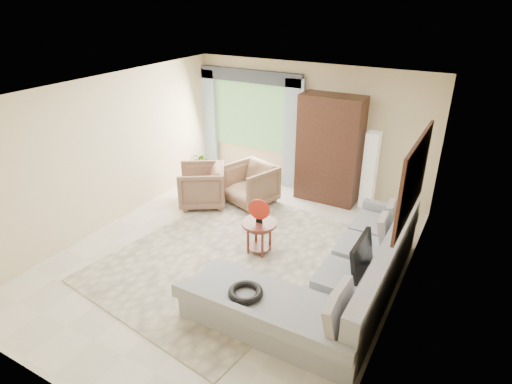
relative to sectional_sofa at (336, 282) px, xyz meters
The scene contains 17 objects.
ground 1.81m from the sectional_sofa, behind, with size 6.00×6.00×0.00m, color silver.
area_rug 1.88m from the sectional_sofa, behind, with size 3.00×4.00×0.02m, color beige.
sectional_sofa is the anchor object (origin of this frame).
tv_screen 0.53m from the sectional_sofa, 25.32° to the left, with size 0.06×0.74×0.48m, color black.
garden_hose 1.35m from the sectional_sofa, 126.29° to the right, with size 0.43×0.43×0.09m, color black.
coffee_table 1.54m from the sectional_sofa, 161.21° to the left, with size 0.55×0.55×0.55m.
red_disc 1.62m from the sectional_sofa, 161.21° to the left, with size 0.34×0.34×0.03m, color #B42312.
armchair_left 3.57m from the sectional_sofa, 155.92° to the left, with size 0.85×0.88×0.80m, color brown.
armchair_right 3.17m from the sectional_sofa, 141.41° to the left, with size 0.85×0.87×0.80m, color #986C53.
potted_plant 5.00m from the sectional_sofa, 147.43° to the left, with size 0.46×0.40×0.52m, color #999999.
armoire 3.24m from the sectional_sofa, 113.06° to the left, with size 1.20×0.55×2.10m, color black.
floor_lamp 3.03m from the sectional_sofa, 98.33° to the left, with size 0.24×0.24×1.50m, color silver.
window 4.58m from the sectional_sofa, 134.87° to the left, with size 1.80×0.04×1.40m, color #669E59.
curtain_left 5.25m from the sectional_sofa, 143.84° to the left, with size 0.40×0.08×2.30m, color #9EB7CC.
curtain_right 3.80m from the sectional_sofa, 124.27° to the left, with size 0.40×0.08×2.30m, color #9EB7CC.
valance 4.81m from the sectional_sofa, 135.52° to the left, with size 2.40×0.12×0.26m, color #1E232D.
wall_mirror 1.70m from the sectional_sofa, 37.80° to the left, with size 0.05×1.70×1.05m.
Camera 1 is at (3.13, -4.78, 3.84)m, focal length 30.00 mm.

